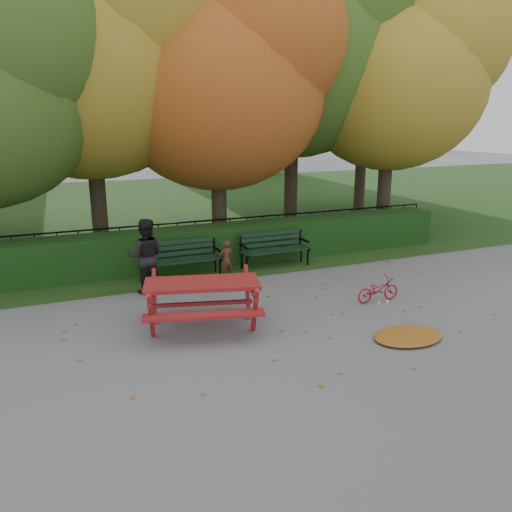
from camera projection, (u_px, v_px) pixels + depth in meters
name	position (u px, v px, depth m)	size (l,w,h in m)	color
ground	(304.00, 324.00, 9.21)	(90.00, 90.00, 0.00)	slate
grass_strip	(151.00, 207.00, 21.64)	(90.00, 90.00, 0.00)	#183B12
building_right	(218.00, 87.00, 35.53)	(9.00, 6.00, 12.00)	#BFAF95
hedge	(223.00, 244.00, 13.07)	(13.00, 0.90, 1.00)	black
iron_fence	(213.00, 237.00, 13.77)	(14.00, 0.04, 1.02)	black
tree_b	(101.00, 50.00, 12.86)	(6.72, 6.40, 8.79)	black
tree_c	(231.00, 75.00, 13.55)	(6.30, 6.00, 8.00)	black
tree_d	(308.00, 43.00, 15.53)	(7.14, 6.80, 9.58)	black
tree_e	(405.00, 72.00, 15.46)	(6.09, 5.80, 8.16)	black
tree_g	(376.00, 75.00, 19.61)	(6.30, 6.00, 8.55)	black
bench_left	(182.00, 256.00, 11.87)	(1.80, 0.57, 0.88)	black
bench_right	(274.00, 246.00, 12.77)	(1.80, 0.57, 0.88)	black
picnic_table	(202.00, 292.00, 8.90)	(2.38, 2.10, 0.99)	maroon
leaf_pile	(408.00, 336.00, 8.59)	(1.28, 0.88, 0.09)	brown
leaf_scatter	(296.00, 318.00, 9.47)	(9.00, 5.70, 0.01)	brown
child	(226.00, 259.00, 11.79)	(0.34, 0.22, 0.93)	#412414
adult	(146.00, 256.00, 10.70)	(0.80, 0.62, 1.64)	black
bicycle	(378.00, 290.00, 10.30)	(0.34, 0.97, 0.51)	#A80F22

